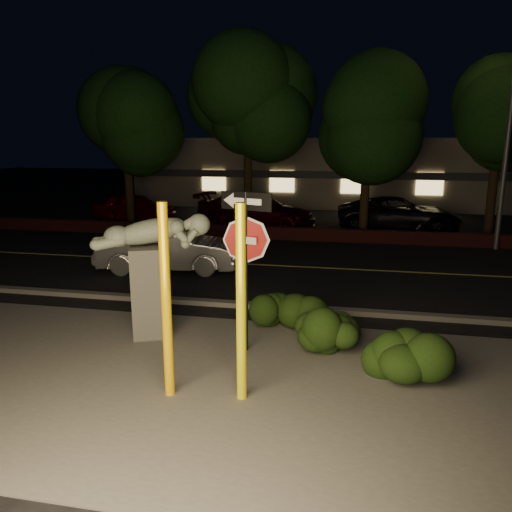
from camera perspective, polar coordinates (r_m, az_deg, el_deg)
The scene contains 24 objects.
ground at distance 18.76m, azimuth 4.52°, elevation 1.05°, with size 90.00×90.00×0.00m, color black.
patio at distance 8.49m, azimuth -4.72°, elevation -14.43°, with size 14.00×6.00×0.02m, color #4C4944.
road at distance 15.86m, azimuth 3.22°, elevation -1.17°, with size 80.00×8.00×0.01m, color black.
lane_marking at distance 15.86m, azimuth 3.22°, elevation -1.13°, with size 80.00×0.12×0.01m, color #BFB84C.
curb at distance 11.97m, azimuth 0.42°, elevation -5.72°, with size 80.00×0.25×0.12m, color #4C4944.
brick_wall at distance 19.98m, azimuth 4.98°, elevation 2.53°, with size 40.00×0.35×0.50m, color #431516.
parking_lot at distance 25.61m, azimuth 6.41°, elevation 4.31°, with size 40.00×12.00×0.01m, color black.
building at distance 33.33m, azimuth 7.73°, elevation 9.78°, with size 22.00×10.20×4.00m.
tree_far_a at distance 23.55m, azimuth -14.80°, elevation 16.22°, with size 4.60×4.60×7.43m.
tree_far_b at distance 22.01m, azimuth -0.95°, elevation 18.73°, with size 5.20×5.20×8.41m.
tree_far_c at distance 21.09m, azimuth 12.87°, elevation 17.59°, with size 4.80×4.80×7.84m.
tree_far_d at distance 22.22m, azimuth 26.30°, elevation 15.72°, with size 4.40×4.40×7.42m.
yellow_pole_left at distance 7.69m, azimuth -10.22°, elevation -5.28°, with size 0.15×0.15×3.07m, color #FFC405.
yellow_pole_right at distance 7.46m, azimuth -1.71°, elevation -5.64°, with size 0.15×0.15×3.07m, color #FFF10D.
signpost at distance 9.05m, azimuth -1.15°, elevation 1.80°, with size 0.99×0.33×3.03m.
sculpture at distance 10.17m, azimuth -11.90°, elevation -0.74°, with size 2.29×1.38×2.50m.
hedge_center at distance 10.60m, azimuth 3.33°, elevation -5.89°, with size 1.84×0.86×0.96m, color black.
hedge_right at distance 9.58m, azimuth 8.59°, elevation -8.11°, with size 1.48×0.79×0.97m, color black.
hedge_far_right at distance 8.68m, azimuth 17.07°, elevation -11.02°, with size 1.35×0.85×0.94m, color black.
streetlight at distance 19.97m, azimuth 26.69°, elevation 15.85°, with size 1.29×0.64×8.95m.
silver_sedan at distance 15.39m, azimuth -10.01°, elevation 0.86°, with size 1.48×4.26×1.40m, color #ADADB2.
parked_car_red at distance 25.31m, azimuth -13.67°, elevation 5.45°, with size 1.60×3.98×1.36m, color maroon.
parked_car_darkred at distance 22.63m, azimuth -0.02°, elevation 5.21°, with size 2.20×5.41×1.57m, color #38080A.
parked_car_dark at distance 22.83m, azimuth 15.95°, elevation 4.64°, with size 2.43×5.27×1.46m, color black.
Camera 1 is at (2.13, -8.22, 3.95)m, focal length 35.00 mm.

